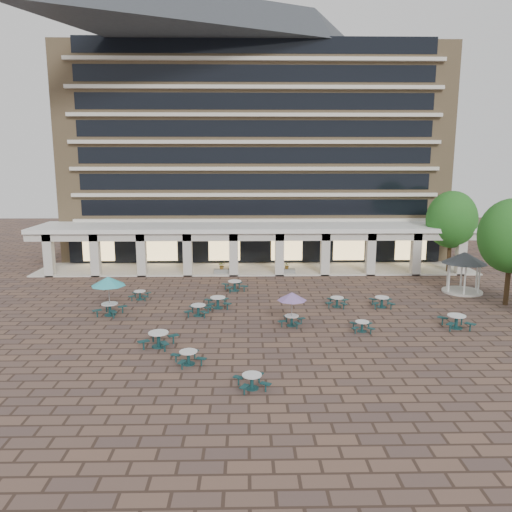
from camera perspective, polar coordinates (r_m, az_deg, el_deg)
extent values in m
plane|color=brown|center=(34.34, 0.48, -6.90)|extent=(120.00, 120.00, 0.00)
cube|color=#9B7E57|center=(58.21, -0.20, 11.35)|extent=(40.00, 15.00, 22.00)
cube|color=beige|center=(50.81, -0.06, 4.09)|extent=(36.80, 0.50, 0.35)
cube|color=black|center=(50.90, -0.06, 5.57)|extent=(35.20, 0.05, 1.60)
cube|color=beige|center=(50.57, -0.06, 7.01)|extent=(36.80, 0.50, 0.35)
cube|color=black|center=(50.73, -0.06, 8.50)|extent=(35.20, 0.05, 1.60)
cube|color=beige|center=(50.47, -0.06, 9.96)|extent=(36.80, 0.50, 0.35)
cube|color=black|center=(50.69, -0.06, 11.43)|extent=(35.20, 0.05, 1.60)
cube|color=beige|center=(50.49, -0.06, 12.91)|extent=(36.80, 0.50, 0.35)
cube|color=black|center=(50.79, -0.06, 14.37)|extent=(35.20, 0.05, 1.60)
cube|color=beige|center=(50.66, -0.06, 15.85)|extent=(36.80, 0.50, 0.35)
cube|color=black|center=(51.01, -0.06, 17.28)|extent=(35.20, 0.05, 1.60)
cube|color=beige|center=(50.95, -0.06, 18.77)|extent=(36.80, 0.50, 0.35)
cube|color=black|center=(51.37, -0.07, 20.17)|extent=(35.20, 0.05, 1.60)
cube|color=beige|center=(51.37, -0.06, 21.64)|extent=(36.80, 0.50, 0.35)
cube|color=black|center=(51.86, -0.07, 23.00)|extent=(35.20, 0.05, 1.60)
cube|color=white|center=(48.12, 0.00, 3.35)|extent=(42.00, 6.60, 0.40)
cube|color=beige|center=(45.36, 0.07, 2.32)|extent=(42.00, 0.30, 0.90)
cube|color=black|center=(51.15, -0.06, 1.08)|extent=(38.00, 0.15, 3.20)
cube|color=beige|center=(48.83, 0.00, -1.47)|extent=(42.00, 6.00, 0.12)
cube|color=beige|center=(49.33, -22.59, 0.11)|extent=(0.80, 0.80, 4.00)
cube|color=beige|center=(47.94, -17.89, 0.13)|extent=(0.80, 0.80, 4.00)
cube|color=beige|center=(46.89, -12.94, 0.15)|extent=(0.80, 0.80, 4.00)
cube|color=beige|center=(46.21, -7.81, 0.17)|extent=(0.80, 0.80, 4.00)
cube|color=beige|center=(45.90, -2.57, 0.19)|extent=(0.80, 0.80, 4.00)
cube|color=beige|center=(45.99, 2.69, 0.21)|extent=(0.80, 0.80, 4.00)
cube|color=beige|center=(46.45, 7.90, 0.23)|extent=(0.80, 0.80, 4.00)
cube|color=beige|center=(47.30, 12.96, 0.24)|extent=(0.80, 0.80, 4.00)
cube|color=beige|center=(48.49, 17.80, 0.25)|extent=(0.80, 0.80, 4.00)
cube|color=beige|center=(50.02, 22.38, 0.26)|extent=(0.80, 0.80, 4.00)
cube|color=#FFD88C|center=(53.21, -17.55, 0.73)|extent=(3.20, 0.08, 2.40)
cube|color=#FFD88C|center=(51.76, -10.74, 0.78)|extent=(3.20, 0.08, 2.40)
cube|color=#FFD88C|center=(51.08, -3.64, 0.81)|extent=(3.20, 0.08, 2.40)
cube|color=#FFD88C|center=(51.19, 3.53, 0.84)|extent=(3.20, 0.08, 2.40)
cube|color=#FFD88C|center=(52.09, 10.57, 0.85)|extent=(3.20, 0.08, 2.40)
cube|color=#FFD88C|center=(53.75, 17.26, 0.84)|extent=(3.20, 0.08, 2.40)
cylinder|color=#143C3E|center=(29.51, -11.04, -10.09)|extent=(0.80, 0.80, 0.05)
cylinder|color=#143C3E|center=(29.38, -11.07, -9.44)|extent=(0.21, 0.21, 0.76)
cylinder|color=silver|center=(29.23, -11.10, -8.60)|extent=(1.15, 1.15, 0.06)
cube|color=#143C3E|center=(29.65, -9.44, -8.94)|extent=(0.71, 0.60, 0.06)
cylinder|color=#143C3E|center=(29.74, -9.43, -9.42)|extent=(0.09, 0.09, 0.48)
cube|color=#143C3E|center=(30.13, -11.70, -8.69)|extent=(0.60, 0.71, 0.06)
cylinder|color=#143C3E|center=(30.22, -11.68, -9.17)|extent=(0.09, 0.09, 0.48)
cube|color=#143C3E|center=(29.06, -12.74, -9.48)|extent=(0.71, 0.60, 0.06)
cylinder|color=#143C3E|center=(29.15, -12.72, -9.97)|extent=(0.09, 0.09, 0.48)
cube|color=#143C3E|center=(28.56, -10.41, -9.76)|extent=(0.60, 0.71, 0.06)
cylinder|color=#143C3E|center=(28.65, -10.39, -10.25)|extent=(0.09, 0.09, 0.48)
cylinder|color=#143C3E|center=(26.91, -7.71, -12.10)|extent=(0.66, 0.66, 0.04)
cylinder|color=#143C3E|center=(26.79, -7.72, -11.53)|extent=(0.17, 0.17, 0.62)
cylinder|color=silver|center=(26.65, -7.74, -10.77)|extent=(0.95, 0.95, 0.05)
cube|color=#143C3E|center=(27.36, -7.02, -10.79)|extent=(0.43, 0.58, 0.05)
cylinder|color=#143C3E|center=(27.45, -7.01, -11.21)|extent=(0.08, 0.08, 0.40)
cube|color=#143C3E|center=(27.08, -9.15, -11.09)|extent=(0.58, 0.43, 0.05)
cylinder|color=#143C3E|center=(27.16, -9.14, -11.51)|extent=(0.08, 0.08, 0.40)
cube|color=#143C3E|center=(26.15, -8.47, -11.88)|extent=(0.43, 0.58, 0.05)
cylinder|color=#143C3E|center=(26.23, -8.46, -12.32)|extent=(0.08, 0.08, 0.40)
cube|color=#143C3E|center=(26.45, -6.27, -11.55)|extent=(0.58, 0.43, 0.05)
cylinder|color=#143C3E|center=(26.53, -6.26, -11.99)|extent=(0.08, 0.08, 0.40)
cylinder|color=#143C3E|center=(24.08, -0.47, -14.86)|extent=(0.65, 0.65, 0.04)
cylinder|color=#143C3E|center=(23.96, -0.47, -14.24)|extent=(0.17, 0.17, 0.61)
cylinder|color=silver|center=(23.80, -0.48, -13.44)|extent=(0.92, 0.92, 0.05)
cube|color=#143C3E|center=(24.49, 0.36, -13.40)|extent=(0.48, 0.57, 0.05)
cylinder|color=#143C3E|center=(24.58, 0.36, -13.85)|extent=(0.07, 0.07, 0.39)
cube|color=#143C3E|center=(24.24, -2.01, -13.68)|extent=(0.57, 0.48, 0.05)
cylinder|color=#143C3E|center=(24.33, -2.01, -14.13)|extent=(0.07, 0.07, 0.39)
cube|color=#143C3E|center=(23.35, -1.36, -14.67)|extent=(0.48, 0.57, 0.05)
cylinder|color=#143C3E|center=(23.44, -1.35, -15.14)|extent=(0.07, 0.07, 0.39)
cube|color=#143C3E|center=(23.61, 1.11, -14.37)|extent=(0.57, 0.48, 0.05)
cylinder|color=#143C3E|center=(23.70, 1.11, -14.84)|extent=(0.07, 0.07, 0.39)
cylinder|color=#143C3E|center=(34.44, 21.86, -7.62)|extent=(0.79, 0.79, 0.05)
cylinder|color=#143C3E|center=(34.34, 21.90, -7.06)|extent=(0.20, 0.20, 0.75)
cylinder|color=silver|center=(34.21, 21.96, -6.34)|extent=(1.13, 1.13, 0.06)
cube|color=#143C3E|center=(35.09, 22.47, -6.51)|extent=(0.67, 0.67, 0.06)
cylinder|color=#143C3E|center=(35.17, 22.44, -6.92)|extent=(0.09, 0.09, 0.48)
cube|color=#143C3E|center=(34.62, 20.56, -6.61)|extent=(0.67, 0.67, 0.06)
cylinder|color=#143C3E|center=(34.69, 20.53, -7.02)|extent=(0.09, 0.09, 0.48)
cube|color=#143C3E|center=(33.51, 21.33, -7.23)|extent=(0.67, 0.67, 0.06)
cylinder|color=#143C3E|center=(33.59, 21.30, -7.65)|extent=(0.09, 0.09, 0.48)
cube|color=#143C3E|center=(34.00, 23.30, -7.12)|extent=(0.67, 0.67, 0.06)
cylinder|color=#143C3E|center=(34.08, 23.27, -7.54)|extent=(0.09, 0.09, 0.48)
cylinder|color=#143C3E|center=(36.01, -16.32, -6.47)|extent=(0.78, 0.78, 0.04)
cylinder|color=#143C3E|center=(35.91, -16.35, -5.94)|extent=(0.20, 0.20, 0.74)
cylinder|color=silver|center=(35.79, -16.39, -5.26)|extent=(1.12, 1.12, 0.06)
cube|color=#143C3E|center=(36.10, -15.03, -5.58)|extent=(0.69, 0.58, 0.06)
cylinder|color=#143C3E|center=(36.17, -15.01, -5.97)|extent=(0.09, 0.09, 0.47)
cube|color=#143C3E|center=(36.69, -16.73, -5.41)|extent=(0.58, 0.69, 0.06)
cylinder|color=#143C3E|center=(36.76, -16.71, -5.79)|extent=(0.09, 0.09, 0.47)
cube|color=#143C3E|center=(35.68, -17.72, -5.93)|extent=(0.69, 0.58, 0.06)
cylinder|color=#143C3E|center=(35.75, -17.69, -6.32)|extent=(0.09, 0.09, 0.47)
cube|color=#143C3E|center=(35.07, -15.98, -6.12)|extent=(0.58, 0.69, 0.06)
cylinder|color=#143C3E|center=(35.15, -15.96, -6.52)|extent=(0.09, 0.09, 0.47)
cylinder|color=gray|center=(35.65, -16.44, -4.45)|extent=(0.06, 0.06, 2.68)
cone|color=teal|center=(35.40, -16.53, -2.79)|extent=(2.35, 2.35, 0.61)
cylinder|color=#143C3E|center=(36.31, -4.38, -5.91)|extent=(0.76, 0.76, 0.04)
cylinder|color=#143C3E|center=(36.22, -4.38, -5.40)|extent=(0.20, 0.20, 0.72)
cylinder|color=silver|center=(36.10, -4.39, -4.74)|extent=(1.09, 1.09, 0.05)
cube|color=#143C3E|center=(36.83, -3.58, -4.92)|extent=(0.59, 0.66, 0.05)
cylinder|color=#143C3E|center=(36.90, -3.57, -5.29)|extent=(0.09, 0.09, 0.46)
cube|color=#143C3E|center=(36.69, -5.44, -5.01)|extent=(0.66, 0.59, 0.05)
cylinder|color=#143C3E|center=(36.76, -5.43, -5.38)|extent=(0.09, 0.09, 0.46)
cube|color=#143C3E|center=(35.55, -5.23, -5.53)|extent=(0.59, 0.66, 0.05)
cylinder|color=#143C3E|center=(35.62, -5.22, -5.91)|extent=(0.09, 0.09, 0.46)
cube|color=#143C3E|center=(35.69, -3.31, -5.43)|extent=(0.66, 0.59, 0.05)
cylinder|color=#143C3E|center=(35.76, -3.30, -5.82)|extent=(0.09, 0.09, 0.46)
cylinder|color=#143C3E|center=(32.54, 4.09, -7.91)|extent=(0.64, 0.64, 0.04)
cylinder|color=#143C3E|center=(32.45, 4.09, -7.44)|extent=(0.16, 0.16, 0.60)
cylinder|color=silver|center=(32.34, 4.10, -6.83)|extent=(0.91, 0.91, 0.05)
cube|color=#143C3E|center=(32.75, 5.20, -7.11)|extent=(0.56, 0.43, 0.05)
cylinder|color=#143C3E|center=(32.82, 5.19, -7.45)|extent=(0.07, 0.07, 0.38)
cube|color=#143C3E|center=(33.02, 3.51, -6.93)|extent=(0.43, 0.56, 0.05)
cylinder|color=#143C3E|center=(33.08, 3.50, -7.28)|extent=(0.07, 0.07, 0.38)
cube|color=#143C3E|center=(32.11, 2.98, -7.45)|extent=(0.56, 0.43, 0.05)
cylinder|color=#143C3E|center=(32.17, 2.97, -7.80)|extent=(0.07, 0.07, 0.38)
cube|color=#143C3E|center=(31.83, 4.71, -7.63)|extent=(0.43, 0.56, 0.05)
cylinder|color=#143C3E|center=(31.90, 4.70, -7.99)|extent=(0.07, 0.07, 0.38)
cylinder|color=gray|center=(32.22, 4.11, -6.11)|extent=(0.05, 0.05, 2.18)
cone|color=#8160A2|center=(31.98, 4.13, -4.63)|extent=(1.91, 1.91, 0.50)
cylinder|color=#143C3E|center=(32.11, 12.00, -8.40)|extent=(0.60, 0.60, 0.03)
cylinder|color=#143C3E|center=(32.02, 12.02, -7.95)|extent=(0.15, 0.15, 0.57)
cylinder|color=silver|center=(31.91, 12.05, -7.36)|extent=(0.86, 0.86, 0.04)
cube|color=#143C3E|center=(32.50, 12.76, -7.52)|extent=(0.52, 0.49, 0.04)
cylinder|color=#143C3E|center=(32.57, 12.74, -7.85)|extent=(0.07, 0.07, 0.36)
cube|color=#143C3E|center=(32.38, 11.08, -7.52)|extent=(0.49, 0.52, 0.04)
cylinder|color=#143C3E|center=(32.44, 11.07, -7.85)|extent=(0.07, 0.07, 0.36)
cube|color=#143C3E|center=(31.48, 11.28, -8.06)|extent=(0.52, 0.49, 0.04)
cylinder|color=#143C3E|center=(31.55, 11.26, -8.40)|extent=(0.07, 0.07, 0.36)
cube|color=#143C3E|center=(31.61, 13.00, -8.05)|extent=(0.49, 0.52, 0.04)
cylinder|color=#143C3E|center=(31.68, 12.99, -8.39)|extent=(0.07, 0.07, 0.36)
cylinder|color=#143C3E|center=(39.38, -13.11, -4.84)|extent=(0.63, 0.63, 0.04)
cylinder|color=#143C3E|center=(39.31, -13.13, -4.45)|extent=(0.16, 0.16, 0.59)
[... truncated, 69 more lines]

